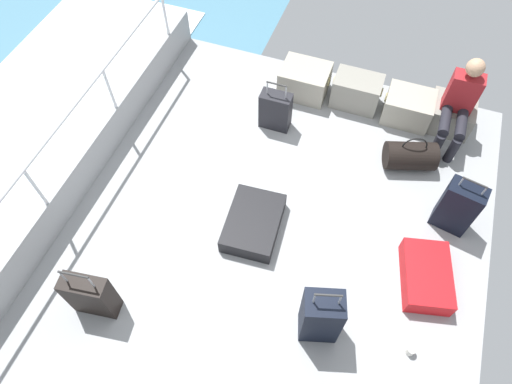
% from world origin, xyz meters
% --- Properties ---
extents(ground_plane, '(4.40, 5.20, 0.06)m').
position_xyz_m(ground_plane, '(0.00, 0.00, -0.03)').
color(ground_plane, '#939699').
extents(gunwale_port, '(0.06, 5.20, 0.45)m').
position_xyz_m(gunwale_port, '(-2.17, 0.00, 0.23)').
color(gunwale_port, '#939699').
rests_on(gunwale_port, ground_plane).
extents(railing_port, '(0.04, 4.20, 1.02)m').
position_xyz_m(railing_port, '(-2.17, 0.00, 0.78)').
color(railing_port, silver).
rests_on(railing_port, ground_plane).
extents(sea_wake, '(12.00, 12.00, 0.01)m').
position_xyz_m(sea_wake, '(-3.60, 0.00, -0.34)').
color(sea_wake, teal).
rests_on(sea_wake, ground_plane).
extents(cargo_crate_0, '(0.64, 0.49, 0.39)m').
position_xyz_m(cargo_crate_0, '(-0.30, 2.11, 0.19)').
color(cargo_crate_0, '#9E9989').
rests_on(cargo_crate_0, ground_plane).
extents(cargo_crate_1, '(0.62, 0.39, 0.41)m').
position_xyz_m(cargo_crate_1, '(0.37, 2.14, 0.21)').
color(cargo_crate_1, gray).
rests_on(cargo_crate_1, ground_plane).
extents(cargo_crate_2, '(0.60, 0.46, 0.37)m').
position_xyz_m(cargo_crate_2, '(1.03, 2.11, 0.18)').
color(cargo_crate_2, '#9E9989').
rests_on(cargo_crate_2, ground_plane).
extents(cargo_crate_3, '(0.55, 0.48, 0.36)m').
position_xyz_m(cargo_crate_3, '(1.53, 2.16, 0.18)').
color(cargo_crate_3, gray).
rests_on(cargo_crate_3, ground_plane).
extents(passenger_seated, '(0.34, 0.66, 1.06)m').
position_xyz_m(passenger_seated, '(1.53, 1.98, 0.55)').
color(passenger_seated, maroon).
rests_on(passenger_seated, ground_plane).
extents(suitcase_0, '(0.60, 0.79, 0.20)m').
position_xyz_m(suitcase_0, '(-0.22, -0.03, 0.10)').
color(suitcase_0, black).
rests_on(suitcase_0, ground_plane).
extents(suitcase_2, '(0.37, 0.20, 0.69)m').
position_xyz_m(suitcase_2, '(-0.47, 1.43, 0.26)').
color(suitcase_2, black).
rests_on(suitcase_2, ground_plane).
extents(suitcase_3, '(0.44, 0.24, 0.78)m').
position_xyz_m(suitcase_3, '(-1.33, -1.35, 0.29)').
color(suitcase_3, black).
rests_on(suitcase_3, ground_plane).
extents(suitcase_4, '(0.40, 0.29, 0.78)m').
position_xyz_m(suitcase_4, '(1.73, 0.73, 0.33)').
color(suitcase_4, black).
rests_on(suitcase_4, ground_plane).
extents(suitcase_5, '(0.59, 0.78, 0.22)m').
position_xyz_m(suitcase_5, '(1.58, -0.02, 0.11)').
color(suitcase_5, red).
rests_on(suitcase_5, ground_plane).
extents(suitcase_6, '(0.40, 0.34, 0.88)m').
position_xyz_m(suitcase_6, '(0.71, -0.85, 0.36)').
color(suitcase_6, black).
rests_on(suitcase_6, ground_plane).
extents(duffel_bag, '(0.64, 0.48, 0.47)m').
position_xyz_m(duffel_bag, '(1.18, 1.37, 0.17)').
color(duffel_bag, black).
rests_on(duffel_bag, ground_plane).
extents(paper_cup, '(0.08, 0.08, 0.10)m').
position_xyz_m(paper_cup, '(1.57, -0.77, 0.05)').
color(paper_cup, white).
rests_on(paper_cup, ground_plane).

